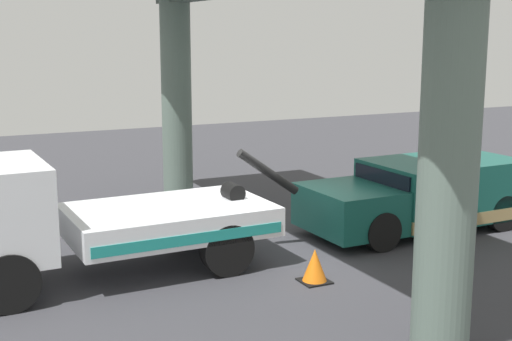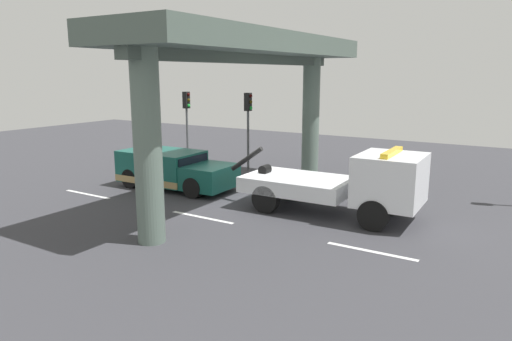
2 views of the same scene
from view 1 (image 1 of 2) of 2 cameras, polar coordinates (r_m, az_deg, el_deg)
The scene contains 6 objects.
ground_plane at distance 14.90m, azimuth 1.54°, elevation -6.62°, with size 60.00×40.00×0.10m, color #38383D.
lane_stripe_west at distance 20.32m, azimuth 13.12°, elevation -1.95°, with size 2.60×0.16×0.01m, color silver.
lane_stripe_mid at distance 17.28m, azimuth -2.65°, elevation -3.95°, with size 2.60×0.16×0.01m, color silver.
tow_truck_white at distance 13.21m, azimuth -15.01°, elevation -3.67°, with size 7.28×2.55×2.46m.
towed_van_green at distance 16.71m, azimuth 13.26°, elevation -2.01°, with size 5.25×2.33×1.58m.
traffic_cone_orange at distance 13.00m, azimuth 4.76°, elevation -7.73°, with size 0.52×0.52×0.62m.
Camera 1 is at (6.51, 12.61, 4.47)m, focal length 49.55 mm.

